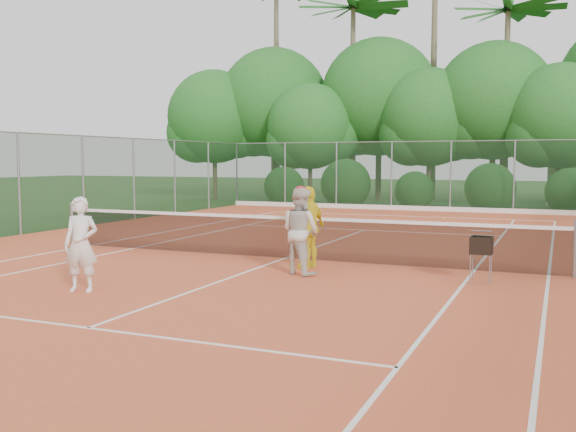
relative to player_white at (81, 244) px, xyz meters
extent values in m
plane|color=#234719|center=(1.70, 4.55, -0.82)|extent=(120.00, 120.00, 0.00)
cube|color=#D45830|center=(1.70, 4.55, -0.81)|extent=(18.00, 36.00, 0.02)
cylinder|color=gray|center=(-4.24, 4.55, -0.25)|extent=(0.10, 0.10, 1.10)
cylinder|color=gray|center=(7.63, 4.55, -0.25)|extent=(0.10, 0.10, 1.10)
cube|color=black|center=(1.70, 4.55, -0.34)|extent=(11.87, 0.03, 0.86)
cube|color=white|center=(1.70, 4.55, 0.13)|extent=(11.87, 0.04, 0.07)
imported|color=white|center=(0.00, 0.00, 0.00)|extent=(0.67, 0.53, 1.59)
imported|color=beige|center=(2.75, 2.96, 0.04)|extent=(1.00, 0.90, 1.67)
ellipsoid|color=red|center=(2.75, 2.96, 0.84)|extent=(0.22, 0.22, 0.14)
imported|color=yellow|center=(2.67, 3.67, 0.04)|extent=(0.59, 1.04, 1.67)
cylinder|color=gray|center=(5.90, 3.22, -0.53)|extent=(0.02, 0.02, 0.53)
cylinder|color=gray|center=(6.23, 3.55, -0.53)|extent=(0.02, 0.02, 0.53)
cube|color=black|center=(6.07, 3.39, -0.11)|extent=(0.37, 0.37, 0.31)
sphere|color=gold|center=(-2.06, 17.24, -0.76)|extent=(0.07, 0.07, 0.07)
sphere|color=yellow|center=(3.42, 15.44, -0.76)|extent=(0.07, 0.07, 0.07)
sphere|color=yellow|center=(2.88, 13.62, -0.76)|extent=(0.07, 0.07, 0.07)
cube|color=white|center=(1.70, 16.44, -0.79)|extent=(11.03, 0.06, 0.01)
cube|color=white|center=(-3.79, 4.55, -0.79)|extent=(0.06, 23.77, 0.01)
cube|color=white|center=(7.18, 4.55, -0.79)|extent=(0.06, 23.77, 0.01)
cube|color=white|center=(-2.41, 4.55, -0.79)|extent=(0.06, 23.77, 0.01)
cube|color=white|center=(5.81, 4.55, -0.79)|extent=(0.06, 23.77, 0.01)
cube|color=white|center=(1.70, 10.95, -0.79)|extent=(8.23, 0.06, 0.01)
cube|color=white|center=(1.70, -1.85, -0.79)|extent=(8.23, 0.06, 0.01)
cube|color=white|center=(1.70, 4.55, -0.79)|extent=(0.06, 12.80, 0.01)
cube|color=#19381E|center=(1.70, 19.55, 0.70)|extent=(18.00, 0.02, 3.00)
cylinder|color=gray|center=(-7.30, 19.55, 0.70)|extent=(0.07, 0.07, 3.00)
cylinder|color=gray|center=(-7.30, 19.55, 0.70)|extent=(0.07, 0.07, 3.00)
cylinder|color=brown|center=(-10.80, 23.55, 1.06)|extent=(0.26, 0.26, 3.75)
sphere|color=#215D1F|center=(-10.80, 23.55, 3.83)|extent=(5.25, 5.25, 5.25)
cylinder|color=brown|center=(-7.80, 25.05, 1.38)|extent=(0.30, 0.30, 4.40)
sphere|color=#215D1F|center=(-7.80, 25.05, 4.64)|extent=(6.16, 6.16, 6.16)
cylinder|color=brown|center=(-4.80, 23.05, 0.78)|extent=(0.22, 0.22, 3.20)
sphere|color=#215D1F|center=(-4.80, 23.05, 3.15)|extent=(4.48, 4.48, 4.48)
cylinder|color=brown|center=(-1.80, 25.55, 1.43)|extent=(0.31, 0.31, 4.50)
sphere|color=#215D1F|center=(-1.80, 25.55, 4.76)|extent=(6.30, 6.30, 6.30)
cylinder|color=brown|center=(1.20, 24.05, 0.93)|extent=(0.24, 0.24, 3.50)
sphere|color=#215D1F|center=(1.20, 24.05, 3.52)|extent=(4.90, 4.90, 4.90)
cylinder|color=brown|center=(4.20, 24.55, 1.23)|extent=(0.28, 0.28, 4.10)
sphere|color=#215D1F|center=(4.20, 24.55, 4.27)|extent=(5.74, 5.74, 5.74)
cylinder|color=brown|center=(7.20, 23.35, 0.88)|extent=(0.23, 0.23, 3.40)
sphere|color=#215D1F|center=(7.20, 23.35, 3.40)|extent=(4.76, 4.76, 4.76)
cone|color=brown|center=(-8.30, 26.55, 5.68)|extent=(0.44, 0.44, 13.00)
cone|color=brown|center=(-3.30, 25.55, 4.68)|extent=(0.44, 0.44, 11.00)
sphere|color=#215D1F|center=(-3.30, 25.55, 10.02)|extent=(0.50, 0.50, 0.50)
cone|color=brown|center=(0.70, 27.55, 6.68)|extent=(0.44, 0.44, 15.00)
cone|color=brown|center=(4.70, 25.05, 4.18)|extent=(0.44, 0.44, 10.00)
sphere|color=#215D1F|center=(4.70, 25.05, 9.03)|extent=(0.50, 0.50, 0.50)
camera|label=1|loc=(7.34, -8.40, 1.40)|focal=40.00mm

